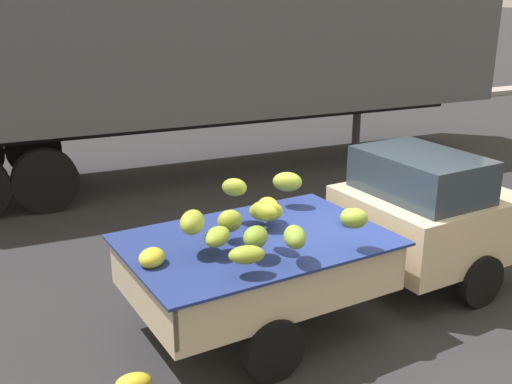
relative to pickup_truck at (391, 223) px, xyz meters
The scene contains 5 objects.
ground 1.13m from the pickup_truck, 152.11° to the right, with size 220.00×220.00×0.00m, color #28282B.
curb_strip 10.75m from the pickup_truck, 93.31° to the left, with size 80.00×0.80×0.16m, color gray.
pickup_truck is the anchor object (origin of this frame).
semi_trailer 6.12m from the pickup_truck, 88.89° to the left, with size 12.06×2.88×3.95m.
fallen_banana_bunch_near_tailgate 3.54m from the pickup_truck, 169.02° to the right, with size 0.35×0.23×0.18m, color gold.
Camera 1 is at (-3.77, -5.11, 3.55)m, focal length 42.37 mm.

